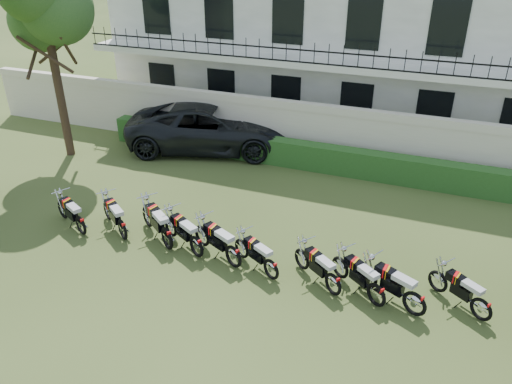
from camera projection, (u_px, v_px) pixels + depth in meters
ground at (220, 272)px, 13.30m from camera, size 100.00×100.00×0.00m
perimeter_wall at (306, 131)px, 19.35m from camera, size 30.00×0.35×2.30m
hedge at (325, 158)px, 18.69m from camera, size 18.00×0.60×1.00m
building at (344, 36)px, 23.08m from camera, size 20.40×9.60×7.40m
tree_west_near at (43, 0)px, 17.54m from camera, size 3.40×3.20×7.90m
motorcycle_0 at (80, 221)px, 14.72m from camera, size 1.74×0.96×1.03m
motorcycle_1 at (122, 225)px, 14.48m from camera, size 1.65×1.22×1.07m
motorcycle_2 at (167, 233)px, 14.02m from camera, size 1.77×1.33×1.15m
motorcycle_3 at (196, 242)px, 13.70m from camera, size 1.78×1.06×1.08m
motorcycle_4 at (233, 252)px, 13.27m from camera, size 1.86×1.02×1.10m
motorcycle_5 at (271, 265)px, 12.83m from camera, size 1.62×0.97×0.99m
motorcycle_6 at (333, 279)px, 12.28m from camera, size 1.55×1.17×1.01m
motorcycle_7 at (377, 290)px, 11.90m from camera, size 1.60×1.20×1.04m
motorcycle_8 at (415, 298)px, 11.59m from camera, size 1.83×1.02×1.09m
motorcycle_9 at (482, 305)px, 11.47m from camera, size 1.52×1.14×0.99m
suv at (211, 127)px, 20.39m from camera, size 7.29×4.87×1.86m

